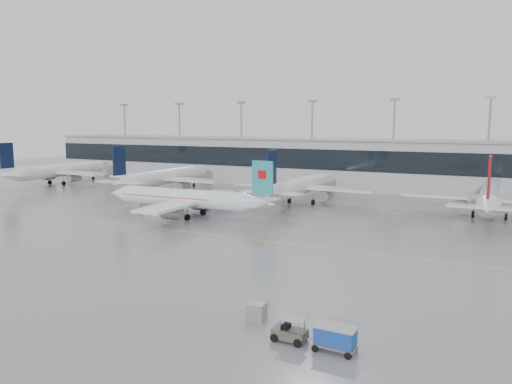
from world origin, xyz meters
The scene contains 16 objects.
ground centered at (0.00, 0.00, 0.00)m, with size 320.00×320.00×0.00m, color gray.
taxi_line_main centered at (0.00, 0.00, 0.01)m, with size 120.00×0.25×0.01m, color gold.
taxi_line_north centered at (0.00, 30.00, 0.01)m, with size 120.00×0.25×0.01m, color gold.
taxi_line_cross centered at (-30.00, 15.00, 0.01)m, with size 0.25×60.00×0.01m, color gold.
terminal centered at (0.00, 62.00, 6.00)m, with size 180.00×15.00×12.00m, color #A8A8AC.
terminal_glass centered at (0.00, 54.45, 7.50)m, with size 180.00×0.20×5.00m, color black.
terminal_roof centered at (0.00, 62.00, 12.20)m, with size 182.00×16.00×0.40m, color gray.
light_masts centered at (0.00, 68.00, 13.34)m, with size 156.40×1.00×22.60m.
air_canada_jet centered at (-12.06, 10.02, 3.25)m, with size 33.93×26.42×10.38m.
parked_jet_a centered at (-70.00, 33.69, 3.71)m, with size 29.64×36.96×11.72m.
parked_jet_b centered at (-35.00, 33.69, 3.71)m, with size 29.64×36.96×11.72m.
parked_jet_c centered at (0.00, 33.69, 3.71)m, with size 29.64×36.96×11.72m.
parked_jet_d centered at (35.00, 33.69, 3.71)m, with size 29.64×36.96×11.72m.
baggage_tug centered at (23.15, -28.30, 0.66)m, with size 3.89×1.68×1.88m.
baggage_cart centered at (26.75, -28.39, 1.12)m, with size 3.14×1.81×1.91m.
gse_unit centered at (19.08, -25.81, 0.74)m, with size 1.47×1.37×1.47m, color gray.
Camera 1 is at (37.05, -61.62, 16.51)m, focal length 35.00 mm.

